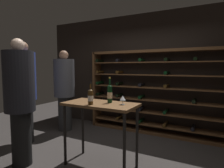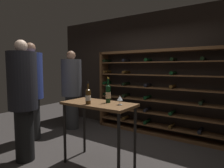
% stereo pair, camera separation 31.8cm
% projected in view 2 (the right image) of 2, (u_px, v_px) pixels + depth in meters
% --- Properties ---
extents(ground_plane, '(9.74, 9.74, 0.00)m').
position_uv_depth(ground_plane, '(108.00, 161.00, 3.16)').
color(ground_plane, '#383330').
extents(back_wall, '(5.72, 0.10, 2.82)m').
position_uv_depth(back_wall, '(153.00, 73.00, 4.58)').
color(back_wall, black).
rests_on(back_wall, ground).
extents(wine_rack, '(3.17, 0.32, 1.93)m').
position_uv_depth(wine_rack, '(159.00, 93.00, 4.32)').
color(wine_rack, brown).
rests_on(wine_rack, ground).
extents(tasting_table, '(1.12, 0.56, 1.00)m').
position_uv_depth(tasting_table, '(99.00, 111.00, 2.95)').
color(tasting_table, brown).
rests_on(tasting_table, ground).
extents(person_bystander_dark_jacket, '(0.47, 0.47, 2.05)m').
position_uv_depth(person_bystander_dark_jacket, '(31.00, 87.00, 4.03)').
color(person_bystander_dark_jacket, black).
rests_on(person_bystander_dark_jacket, ground).
extents(person_guest_plum_blouse, '(0.46, 0.45, 1.98)m').
position_uv_depth(person_guest_plum_blouse, '(23.00, 95.00, 3.10)').
color(person_guest_plum_blouse, black).
rests_on(person_guest_plum_blouse, ground).
extents(person_guest_blue_shirt, '(0.49, 0.49, 1.94)m').
position_uv_depth(person_guest_blue_shirt, '(72.00, 86.00, 4.76)').
color(person_guest_blue_shirt, '#2B2B2B').
rests_on(person_guest_blue_shirt, ground).
extents(wine_bottle_amber_reserve, '(0.08, 0.08, 0.33)m').
position_uv_depth(wine_bottle_amber_reserve, '(88.00, 96.00, 2.82)').
color(wine_bottle_amber_reserve, '#4C3314').
rests_on(wine_bottle_amber_reserve, tasting_table).
extents(wine_bottle_black_capsule, '(0.08, 0.08, 0.39)m').
position_uv_depth(wine_bottle_black_capsule, '(108.00, 93.00, 2.94)').
color(wine_bottle_black_capsule, black).
rests_on(wine_bottle_black_capsule, tasting_table).
extents(wine_glass_stemmed_left, '(0.08, 0.08, 0.13)m').
position_uv_depth(wine_glass_stemmed_left, '(120.00, 98.00, 2.77)').
color(wine_glass_stemmed_left, silver).
rests_on(wine_glass_stemmed_left, tasting_table).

